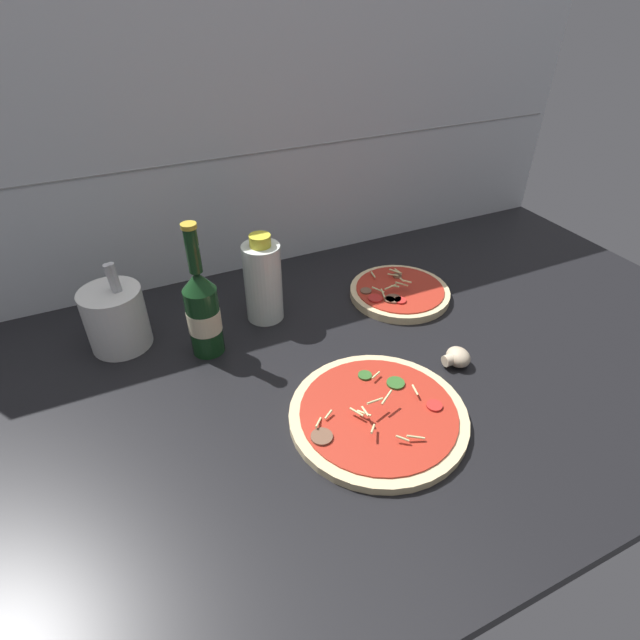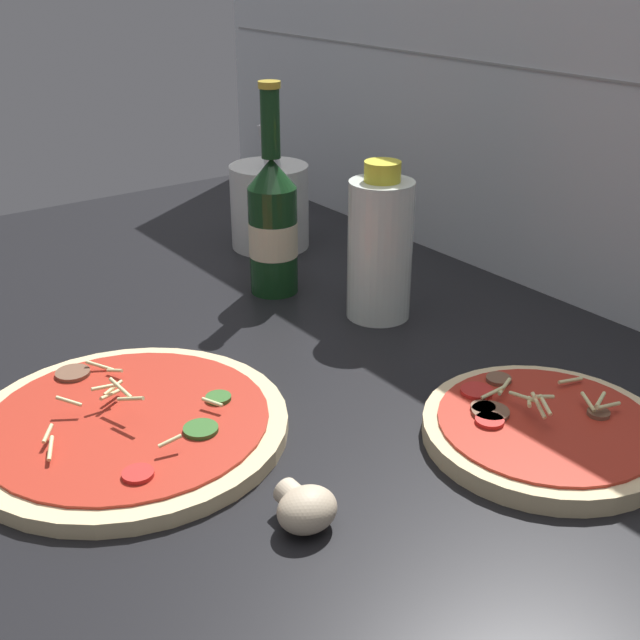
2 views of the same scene
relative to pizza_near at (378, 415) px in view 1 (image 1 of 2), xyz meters
The scene contains 8 objects.
counter_slab 13.56cm from the pizza_near, 67.04° to the left, with size 160.00×90.00×2.50cm.
tile_backsplash 63.88cm from the pizza_near, 84.84° to the left, with size 160.00×1.13×60.00cm.
pizza_near is the anchor object (origin of this frame).
pizza_far 38.16cm from the pizza_near, 52.21° to the left, with size 22.31×22.31×5.15cm.
beer_bottle 37.04cm from the pizza_near, 124.73° to the left, with size 6.27×6.27×26.68cm.
oil_bottle 37.08cm from the pizza_near, 100.55° to the left, with size 7.69×7.69×19.03cm.
mushroom_left 21.07cm from the pizza_near, 15.45° to the left, with size 5.17×4.92×3.44cm.
utensil_crock 52.81cm from the pizza_near, 132.42° to the left, with size 11.53×11.53×18.50cm.
Camera 1 is at (-38.37, -60.29, 64.14)cm, focal length 28.00 mm.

